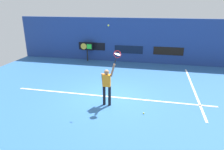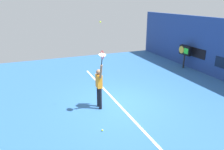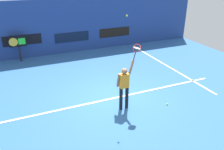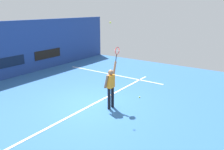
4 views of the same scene
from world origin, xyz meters
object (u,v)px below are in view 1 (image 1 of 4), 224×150
object	(u,v)px
tennis_racket	(117,55)
scoreboard_clock	(87,47)
tennis_ball	(108,26)
spare_ball	(144,113)
tennis_player	(107,84)

from	to	relation	value
tennis_racket	scoreboard_clock	xyz separation A→B (m)	(-3.79, 7.06, -1.22)
tennis_ball	scoreboard_clock	xyz separation A→B (m)	(-3.40, 6.99, -2.40)
tennis_ball	spare_ball	distance (m)	3.91
tennis_player	tennis_ball	distance (m)	2.54
tennis_racket	spare_ball	world-z (taller)	tennis_racket
tennis_racket	tennis_ball	distance (m)	1.24
spare_ball	scoreboard_clock	bearing A→B (deg)	123.74
tennis_ball	tennis_racket	bearing A→B (deg)	-10.73
tennis_racket	spare_ball	bearing A→B (deg)	-20.72
tennis_player	tennis_racket	size ratio (longest dim) A/B	3.16
tennis_racket	scoreboard_clock	size ratio (longest dim) A/B	0.42
tennis_ball	spare_ball	world-z (taller)	tennis_ball
tennis_player	spare_ball	world-z (taller)	tennis_player
tennis_player	tennis_ball	bearing A→B (deg)	44.08
tennis_player	spare_ball	bearing A→B (deg)	-15.60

